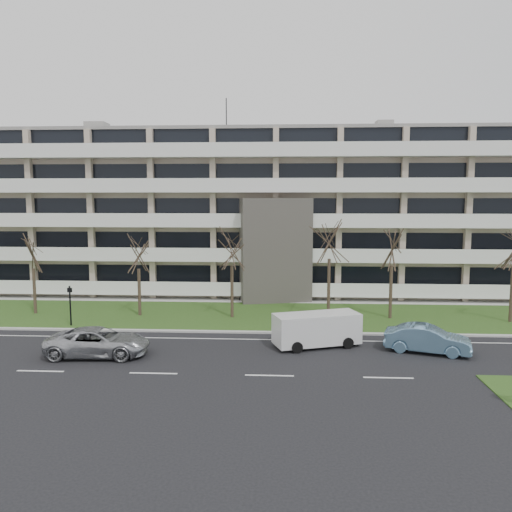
# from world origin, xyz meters

# --- Properties ---
(ground) EXTENTS (160.00, 160.00, 0.00)m
(ground) POSITION_xyz_m (0.00, 0.00, 0.00)
(ground) COLOR black
(ground) RESTS_ON ground
(grass_verge) EXTENTS (90.00, 10.00, 0.06)m
(grass_verge) POSITION_xyz_m (0.00, 13.00, 0.03)
(grass_verge) COLOR #274818
(grass_verge) RESTS_ON ground
(curb) EXTENTS (90.00, 0.35, 0.12)m
(curb) POSITION_xyz_m (0.00, 8.00, 0.06)
(curb) COLOR #B2B2AD
(curb) RESTS_ON ground
(sidewalk) EXTENTS (90.00, 2.00, 0.08)m
(sidewalk) POSITION_xyz_m (0.00, 18.50, 0.04)
(sidewalk) COLOR #B2B2AD
(sidewalk) RESTS_ON ground
(lane_edge_line) EXTENTS (90.00, 0.12, 0.01)m
(lane_edge_line) POSITION_xyz_m (0.00, 6.50, 0.01)
(lane_edge_line) COLOR white
(lane_edge_line) RESTS_ON ground
(apartment_building) EXTENTS (60.50, 15.10, 18.75)m
(apartment_building) POSITION_xyz_m (-0.01, 25.32, 7.61)
(apartment_building) COLOR tan
(apartment_building) RESTS_ON ground
(silver_pickup) EXTENTS (5.90, 2.94, 1.61)m
(silver_pickup) POSITION_xyz_m (-9.91, 2.72, 0.80)
(silver_pickup) COLOR #ABAEB3
(silver_pickup) RESTS_ON ground
(blue_sedan) EXTENTS (5.14, 3.10, 1.60)m
(blue_sedan) POSITION_xyz_m (9.13, 4.37, 0.80)
(blue_sedan) COLOR #6F9EC1
(blue_sedan) RESTS_ON ground
(white_van) EXTENTS (5.54, 3.51, 2.02)m
(white_van) POSITION_xyz_m (2.80, 5.29, 1.21)
(white_van) COLOR silver
(white_van) RESTS_ON ground
(pedestrian_signal) EXTENTS (0.33, 0.30, 2.88)m
(pedestrian_signal) POSITION_xyz_m (-14.29, 9.13, 1.83)
(pedestrian_signal) COLOR black
(pedestrian_signal) RESTS_ON ground
(tree_1) EXTENTS (3.19, 3.19, 6.39)m
(tree_1) POSITION_xyz_m (-18.65, 12.64, 4.96)
(tree_1) COLOR #382B21
(tree_1) RESTS_ON ground
(tree_2) EXTENTS (3.25, 3.25, 6.51)m
(tree_2) POSITION_xyz_m (-10.31, 12.46, 5.05)
(tree_2) COLOR #382B21
(tree_2) RESTS_ON ground
(tree_3) EXTENTS (3.56, 3.56, 7.12)m
(tree_3) POSITION_xyz_m (-3.16, 12.25, 5.54)
(tree_3) COLOR #382B21
(tree_3) RESTS_ON ground
(tree_4) EXTENTS (4.05, 4.05, 8.11)m
(tree_4) POSITION_xyz_m (4.08, 12.26, 6.31)
(tree_4) COLOR #382B21
(tree_4) RESTS_ON ground
(tree_5) EXTENTS (3.60, 3.60, 7.21)m
(tree_5) POSITION_xyz_m (8.71, 12.57, 5.60)
(tree_5) COLOR #382B21
(tree_5) RESTS_ON ground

